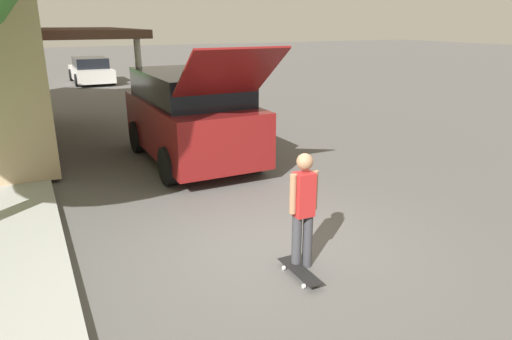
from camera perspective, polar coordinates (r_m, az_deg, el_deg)
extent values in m
plane|color=#54514F|center=(6.94, 1.27, -9.00)|extent=(120.00, 120.00, 0.00)
cube|color=#9E9E99|center=(11.88, -29.08, 0.56)|extent=(1.80, 80.00, 0.10)
cube|color=#4C3328|center=(13.76, -21.29, 15.74)|extent=(2.60, 5.55, 0.20)
cylinder|color=silver|center=(12.10, -14.20, 9.32)|extent=(0.16, 0.16, 2.70)
cube|color=maroon|center=(10.75, -8.09, 5.55)|extent=(2.04, 4.42, 1.16)
cube|color=black|center=(10.70, -8.50, 10.36)|extent=(1.87, 3.44, 0.64)
cylinder|color=black|center=(11.90, -14.63, 4.05)|extent=(0.24, 0.79, 0.79)
cylinder|color=black|center=(12.44, -5.81, 5.14)|extent=(0.24, 0.79, 0.79)
cylinder|color=black|center=(9.33, -10.87, 0.50)|extent=(0.24, 0.79, 0.79)
cylinder|color=black|center=(10.01, -0.08, 2.04)|extent=(0.24, 0.79, 0.79)
cube|color=maroon|center=(8.44, -3.37, 12.06)|extent=(1.79, 1.35, 0.96)
cube|color=silver|center=(26.70, -19.92, 11.28)|extent=(1.82, 4.50, 0.64)
cube|color=black|center=(26.53, -20.02, 12.51)|extent=(1.60, 2.34, 0.53)
cylinder|color=black|center=(27.95, -22.08, 10.96)|extent=(0.20, 0.64, 0.64)
cylinder|color=black|center=(28.17, -18.46, 11.39)|extent=(0.20, 0.64, 0.64)
cylinder|color=black|center=(25.28, -21.46, 10.41)|extent=(0.20, 0.64, 0.64)
cylinder|color=black|center=(25.51, -17.47, 10.88)|extent=(0.20, 0.64, 0.64)
cylinder|color=#38383D|center=(6.10, 5.09, -9.11)|extent=(0.13, 0.13, 0.76)
cylinder|color=#38383D|center=(6.18, 6.45, -8.76)|extent=(0.13, 0.13, 0.76)
cube|color=#B22323|center=(5.86, 5.98, -3.05)|extent=(0.25, 0.20, 0.59)
sphere|color=#9E7051|center=(5.72, 6.12, 1.05)|extent=(0.21, 0.21, 0.21)
cylinder|color=#9E7051|center=(5.77, 4.65, -3.02)|extent=(0.09, 0.09, 0.52)
cylinder|color=#9E7051|center=(5.94, 7.29, -2.50)|extent=(0.09, 0.09, 0.52)
cube|color=black|center=(6.07, 5.48, -12.41)|extent=(0.21, 0.80, 0.02)
cylinder|color=silver|center=(6.24, 3.50, -12.11)|extent=(0.03, 0.06, 0.06)
cylinder|color=silver|center=(6.32, 4.98, -11.70)|extent=(0.03, 0.06, 0.06)
cylinder|color=silver|center=(5.88, 5.99, -14.22)|extent=(0.03, 0.06, 0.06)
cylinder|color=silver|center=(5.97, 7.54, -13.75)|extent=(0.03, 0.06, 0.06)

